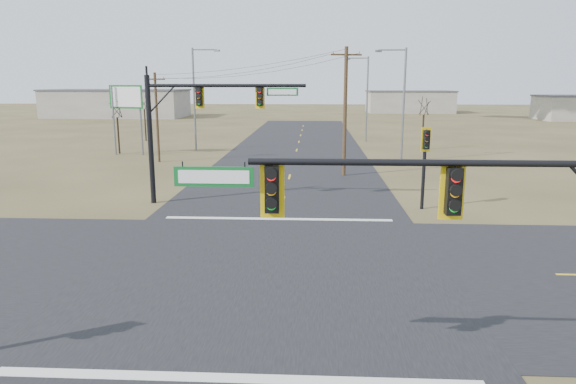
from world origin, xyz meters
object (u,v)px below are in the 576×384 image
at_px(utility_pole_far, 157,116).
at_px(bare_tree_a, 117,108).
at_px(utility_pole_near, 345,110).
at_px(streetlight_b, 365,94).
at_px(streetlight_c, 196,94).
at_px(bare_tree_b, 144,102).
at_px(pedestal_signal_ne, 425,150).
at_px(streetlight_a, 401,99).
at_px(highway_sign, 126,106).
at_px(mast_arm_near, 446,208).
at_px(mast_arm_far, 198,112).
at_px(bare_tree_c, 424,106).

bearing_deg(utility_pole_far, bare_tree_a, 136.99).
bearing_deg(utility_pole_near, bare_tree_a, 152.29).
height_order(streetlight_b, streetlight_c, streetlight_c).
bearing_deg(bare_tree_b, utility_pole_near, -45.31).
distance_m(pedestal_signal_ne, streetlight_b, 34.99).
height_order(streetlight_a, bare_tree_b, streetlight_a).
bearing_deg(bare_tree_b, utility_pole_far, -68.33).
xyz_separation_m(highway_sign, streetlight_b, (24.75, 13.23, 0.93)).
relative_size(mast_arm_near, streetlight_b, 1.01).
relative_size(utility_pole_near, streetlight_b, 0.95).
distance_m(streetlight_b, streetlight_c, 20.84).
xyz_separation_m(mast_arm_far, streetlight_c, (-5.69, 24.67, 0.57)).
bearing_deg(highway_sign, streetlight_a, 6.67).
distance_m(mast_arm_far, bare_tree_a, 25.23).
distance_m(mast_arm_far, utility_pole_far, 17.84).
distance_m(highway_sign, streetlight_b, 28.08).
distance_m(mast_arm_near, utility_pole_far, 38.66).
height_order(pedestal_signal_ne, streetlight_b, streetlight_b).
xyz_separation_m(utility_pole_near, streetlight_c, (-14.78, 14.81, 0.93)).
relative_size(mast_arm_far, streetlight_a, 0.92).
bearing_deg(streetlight_a, mast_arm_near, -116.21).
bearing_deg(mast_arm_far, streetlight_a, 61.23).
xyz_separation_m(highway_sign, bare_tree_c, (30.29, 5.56, -0.09)).
bearing_deg(pedestal_signal_ne, bare_tree_b, 112.59).
bearing_deg(streetlight_c, streetlight_b, 44.36).
bearing_deg(utility_pole_near, streetlight_b, 81.00).
relative_size(streetlight_a, bare_tree_a, 1.75).
bearing_deg(highway_sign, utility_pole_near, -14.17).
height_order(mast_arm_near, pedestal_signal_ne, mast_arm_near).
bearing_deg(utility_pole_far, streetlight_b, 41.30).
distance_m(mast_arm_far, streetlight_b, 36.41).
xyz_separation_m(pedestal_signal_ne, highway_sign, (-24.81, 21.68, 1.42)).
height_order(mast_arm_near, utility_pole_far, utility_pole_far).
distance_m(mast_arm_far, utility_pole_near, 13.41).
height_order(pedestal_signal_ne, bare_tree_c, bare_tree_c).
distance_m(utility_pole_near, highway_sign, 23.61).
distance_m(bare_tree_b, bare_tree_c, 33.49).
relative_size(mast_arm_far, bare_tree_b, 1.54).
distance_m(utility_pole_far, streetlight_c, 8.84).
relative_size(pedestal_signal_ne, bare_tree_b, 0.78).
xyz_separation_m(mast_arm_near, mast_arm_far, (-9.69, 18.49, 1.05)).
height_order(utility_pole_near, highway_sign, utility_pole_near).
bearing_deg(streetlight_a, utility_pole_far, 165.35).
distance_m(highway_sign, bare_tree_b, 12.89).
height_order(utility_pole_far, streetlight_a, streetlight_a).
relative_size(mast_arm_near, utility_pole_far, 1.29).
bearing_deg(bare_tree_a, streetlight_b, 25.67).
height_order(bare_tree_a, bare_tree_c, bare_tree_c).
height_order(mast_arm_near, bare_tree_b, bare_tree_b).
bearing_deg(bare_tree_c, utility_pole_near, -119.59).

